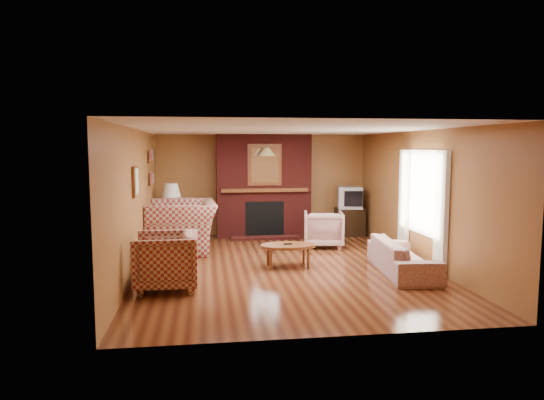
{
  "coord_description": "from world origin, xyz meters",
  "views": [
    {
      "loc": [
        -1.35,
        -8.29,
        2.09
      ],
      "look_at": [
        -0.12,
        0.6,
        1.12
      ],
      "focal_mm": 32.0,
      "sensor_mm": 36.0,
      "label": 1
    }
  ],
  "objects": [
    {
      "name": "floor",
      "position": [
        0.0,
        0.0,
        0.0
      ],
      "size": [
        6.5,
        6.5,
        0.0
      ],
      "primitive_type": "plane",
      "color": "#431C0E",
      "rests_on": "ground"
    },
    {
      "name": "wall_front",
      "position": [
        0.0,
        -3.25,
        1.2
      ],
      "size": [
        6.5,
        0.0,
        6.5
      ],
      "primitive_type": "plane",
      "rotation": [
        -1.57,
        0.0,
        0.0
      ],
      "color": "brown",
      "rests_on": "floor"
    },
    {
      "name": "plaid_loveseat",
      "position": [
        -1.85,
        1.54,
        0.51
      ],
      "size": [
        1.46,
        1.65,
        1.02
      ],
      "primitive_type": "imported",
      "rotation": [
        0.0,
        0.0,
        -1.51
      ],
      "color": "maroon",
      "rests_on": "floor"
    },
    {
      "name": "floral_sofa",
      "position": [
        1.9,
        -0.73,
        0.28
      ],
      "size": [
        0.92,
        1.96,
        0.55
      ],
      "primitive_type": "imported",
      "rotation": [
        0.0,
        0.0,
        1.48
      ],
      "color": "#C4B198",
      "rests_on": "floor"
    },
    {
      "name": "wall_back",
      "position": [
        0.0,
        3.25,
        1.2
      ],
      "size": [
        6.5,
        0.0,
        6.5
      ],
      "primitive_type": "plane",
      "rotation": [
        1.57,
        0.0,
        0.0
      ],
      "color": "brown",
      "rests_on": "floor"
    },
    {
      "name": "bookshelf",
      "position": [
        -2.44,
        1.9,
        1.67
      ],
      "size": [
        0.09,
        0.55,
        0.71
      ],
      "color": "brown",
      "rests_on": "wall_left"
    },
    {
      "name": "pendant_light",
      "position": [
        0.0,
        2.3,
        2.0
      ],
      "size": [
        0.36,
        0.36,
        0.48
      ],
      "color": "black",
      "rests_on": "ceiling"
    },
    {
      "name": "crt_tv",
      "position": [
        2.05,
        2.79,
        0.91
      ],
      "size": [
        0.65,
        0.65,
        0.51
      ],
      "color": "#A3A5AA",
      "rests_on": "tv_stand"
    },
    {
      "name": "plaid_armchair",
      "position": [
        -1.95,
        -1.11,
        0.42
      ],
      "size": [
        0.94,
        0.91,
        0.85
      ],
      "primitive_type": "imported",
      "rotation": [
        0.0,
        0.0,
        -1.56
      ],
      "color": "maroon",
      "rests_on": "floor"
    },
    {
      "name": "fireplace",
      "position": [
        0.0,
        2.98,
        1.18
      ],
      "size": [
        2.2,
        0.82,
        2.4
      ],
      "color": "#4C1310",
      "rests_on": "floor"
    },
    {
      "name": "wall_left",
      "position": [
        -2.5,
        0.0,
        1.2
      ],
      "size": [
        0.0,
        6.5,
        6.5
      ],
      "primitive_type": "plane",
      "rotation": [
        1.57,
        0.0,
        1.57
      ],
      "color": "brown",
      "rests_on": "floor"
    },
    {
      "name": "coffee_table",
      "position": [
        0.06,
        -0.08,
        0.36
      ],
      "size": [
        0.97,
        0.6,
        0.43
      ],
      "color": "brown",
      "rests_on": "floor"
    },
    {
      "name": "floral_armchair",
      "position": [
        1.11,
        1.59,
        0.38
      ],
      "size": [
        0.95,
        0.97,
        0.75
      ],
      "primitive_type": "imported",
      "rotation": [
        0.0,
        0.0,
        2.95
      ],
      "color": "#C4B198",
      "rests_on": "floor"
    },
    {
      "name": "window_right",
      "position": [
        2.45,
        -0.2,
        1.13
      ],
      "size": [
        0.1,
        1.85,
        2.0
      ],
      "color": "beige",
      "rests_on": "wall_right"
    },
    {
      "name": "botanical_print",
      "position": [
        -2.47,
        -0.3,
        1.55
      ],
      "size": [
        0.05,
        0.4,
        0.5
      ],
      "color": "brown",
      "rests_on": "wall_left"
    },
    {
      "name": "table_lamp",
      "position": [
        -2.1,
        2.45,
        1.0
      ],
      "size": [
        0.43,
        0.43,
        0.71
      ],
      "color": "silver",
      "rests_on": "side_table"
    },
    {
      "name": "tv_stand",
      "position": [
        2.05,
        2.8,
        0.33
      ],
      "size": [
        0.65,
        0.6,
        0.65
      ],
      "primitive_type": "cube",
      "rotation": [
        0.0,
        0.0,
        0.09
      ],
      "color": "black",
      "rests_on": "floor"
    },
    {
      "name": "side_table",
      "position": [
        -2.1,
        2.45,
        0.3
      ],
      "size": [
        0.47,
        0.47,
        0.61
      ],
      "primitive_type": "cube",
      "rotation": [
        0.0,
        0.0,
        0.04
      ],
      "color": "brown",
      "rests_on": "floor"
    },
    {
      "name": "ceiling",
      "position": [
        0.0,
        0.0,
        2.4
      ],
      "size": [
        6.5,
        6.5,
        0.0
      ],
      "primitive_type": "plane",
      "rotation": [
        3.14,
        0.0,
        0.0
      ],
      "color": "silver",
      "rests_on": "wall_back"
    },
    {
      "name": "wall_right",
      "position": [
        2.5,
        0.0,
        1.2
      ],
      "size": [
        0.0,
        6.5,
        6.5
      ],
      "primitive_type": "plane",
      "rotation": [
        1.57,
        0.0,
        -1.57
      ],
      "color": "brown",
      "rests_on": "floor"
    }
  ]
}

